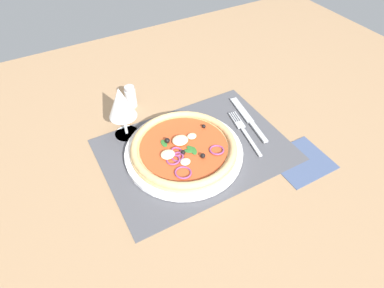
# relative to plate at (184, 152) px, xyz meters

# --- Properties ---
(ground_plane) EXTENTS (1.90, 1.40, 0.02)m
(ground_plane) POSITION_rel_plate_xyz_m (0.03, 0.00, -0.02)
(ground_plane) COLOR #9E7A56
(placemat) EXTENTS (0.47, 0.34, 0.00)m
(placemat) POSITION_rel_plate_xyz_m (0.03, 0.00, -0.01)
(placemat) COLOR #4C4C51
(placemat) RESTS_ON ground_plane
(plate) EXTENTS (0.30, 0.30, 0.01)m
(plate) POSITION_rel_plate_xyz_m (0.00, 0.00, 0.00)
(plate) COLOR white
(plate) RESTS_ON placemat
(pizza) EXTENTS (0.27, 0.27, 0.03)m
(pizza) POSITION_rel_plate_xyz_m (-0.00, -0.00, 0.02)
(pizza) COLOR tan
(pizza) RESTS_ON plate
(fork) EXTENTS (0.05, 0.18, 0.00)m
(fork) POSITION_rel_plate_xyz_m (0.18, -0.00, -0.00)
(fork) COLOR #B2B5BA
(fork) RESTS_ON placemat
(knife) EXTENTS (0.05, 0.20, 0.01)m
(knife) POSITION_rel_plate_xyz_m (0.22, 0.03, -0.00)
(knife) COLOR #B2B5BA
(knife) RESTS_ON placemat
(wine_glass) EXTENTS (0.07, 0.07, 0.15)m
(wine_glass) POSITION_rel_plate_xyz_m (-0.10, 0.15, 0.09)
(wine_glass) COLOR silver
(wine_glass) RESTS_ON ground_plane
(napkin) EXTENTS (0.14, 0.13, 0.00)m
(napkin) POSITION_rel_plate_xyz_m (0.24, -0.16, -0.01)
(napkin) COLOR #425175
(napkin) RESTS_ON ground_plane
(pepper_shaker) EXTENTS (0.03, 0.03, 0.07)m
(pepper_shaker) POSITION_rel_plate_xyz_m (-0.04, 0.25, 0.02)
(pepper_shaker) COLOR silver
(pepper_shaker) RESTS_ON ground_plane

